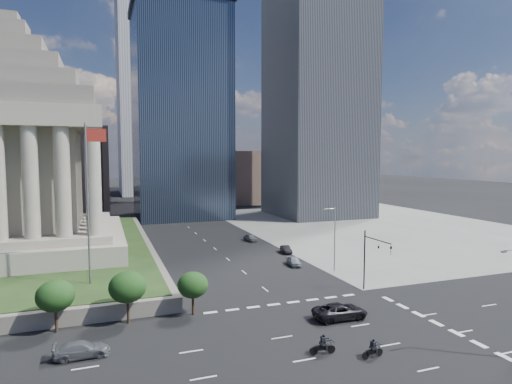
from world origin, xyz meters
name	(u,v)px	position (x,y,z in m)	size (l,w,h in m)	color
ground	(172,215)	(0.00, 100.00, 0.00)	(500.00, 500.00, 0.00)	black
sidewalk_ne	(375,226)	(46.00, 60.00, 0.01)	(68.00, 90.00, 0.03)	slate
war_memorial	(12,135)	(-34.00, 48.00, 21.40)	(34.00, 34.00, 39.00)	gray
flagpole	(89,194)	(-21.83, 24.00, 13.11)	(2.52, 0.24, 20.00)	slate
midrise_glass	(180,116)	(2.00, 95.00, 30.00)	(26.00, 26.00, 60.00)	black
highrise_ne	(318,50)	(42.00, 85.00, 50.00)	(26.00, 28.00, 100.00)	black
building_filler_ne	(241,177)	(32.00, 130.00, 10.00)	(20.00, 30.00, 20.00)	brown
building_filler_nw	(72,168)	(-30.00, 130.00, 14.00)	(24.00, 30.00, 28.00)	brown
traffic_signal_ne	(373,254)	(12.50, 13.70, 5.25)	(0.30, 5.74, 8.00)	black
street_lamp_north	(334,235)	(13.33, 25.00, 5.66)	(2.13, 0.22, 10.00)	slate
pickup_truck	(340,311)	(3.96, 7.34, 0.84)	(6.06, 2.80, 1.69)	black
suv_grey	(82,349)	(-22.34, 7.22, 0.70)	(1.95, 4.80, 1.39)	#57595F
parked_sedan_near	(294,261)	(9.00, 30.33, 0.74)	(1.74, 4.33, 1.47)	#999CA2
parked_sedan_mid	(286,249)	(11.50, 39.10, 0.66)	(1.39, 3.99, 1.31)	black
parked_sedan_far	(250,238)	(9.00, 52.05, 0.70)	(4.11, 1.65, 1.40)	#5B5E63
motorcycle_lead	(373,348)	(1.85, -1.64, 0.85)	(2.29, 0.62, 1.70)	black
motorcycle_trail	(322,344)	(-2.00, 0.46, 0.92)	(2.47, 0.67, 1.84)	black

